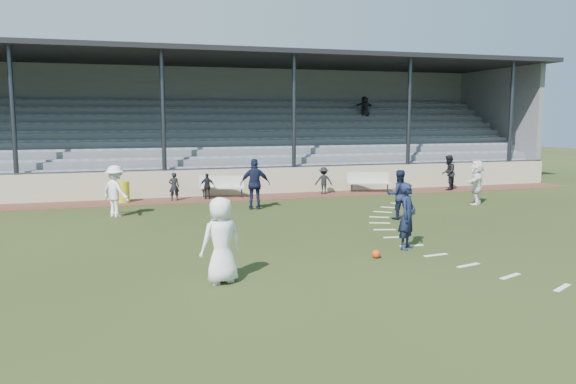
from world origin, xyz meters
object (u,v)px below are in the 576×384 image
object	(u,v)px
trash_bin	(123,192)
official	(448,173)
football	(376,254)
player_white_lead	(221,240)
player_navy_lead	(407,216)
bench_left	(222,184)
bench_right	(369,180)

from	to	relation	value
trash_bin	official	size ratio (longest dim) A/B	0.51
trash_bin	official	bearing A→B (deg)	-1.18
football	player_white_lead	world-z (taller)	player_white_lead
player_white_lead	player_navy_lead	distance (m)	5.61
bench_left	football	world-z (taller)	bench_left
bench_left	player_navy_lead	bearing A→B (deg)	-55.19
bench_right	player_navy_lead	distance (m)	11.61
player_white_lead	bench_left	bearing A→B (deg)	-116.16
bench_left	player_white_lead	world-z (taller)	player_white_lead
trash_bin	player_navy_lead	world-z (taller)	player_navy_lead
football	bench_right	bearing A→B (deg)	66.27
football	official	bearing A→B (deg)	50.79
trash_bin	player_navy_lead	xyz separation A→B (m)	(7.35, -10.82, 0.44)
bench_left	official	size ratio (longest dim) A/B	1.18
player_navy_lead	football	bearing A→B (deg)	166.63
bench_left	trash_bin	bearing A→B (deg)	-155.76
trash_bin	bench_left	bearing A→B (deg)	4.96
player_navy_lead	official	xyz separation A→B (m)	(7.91, 10.51, -0.03)
player_white_lead	player_navy_lead	size ratio (longest dim) A/B	1.04
football	player_white_lead	xyz separation A→B (m)	(-4.12, -0.98, 0.82)
football	trash_bin	bearing A→B (deg)	117.97
trash_bin	player_white_lead	world-z (taller)	player_white_lead
trash_bin	player_navy_lead	size ratio (longest dim) A/B	0.49
bench_left	bench_right	size ratio (longest dim) A/B	0.99
bench_left	official	bearing A→B (deg)	15.74
trash_bin	player_navy_lead	bearing A→B (deg)	-55.81
bench_right	football	distance (m)	12.72
bench_left	official	distance (m)	11.04
player_white_lead	official	world-z (taller)	player_white_lead
trash_bin	player_white_lead	xyz separation A→B (m)	(2.00, -12.50, 0.48)
bench_right	player_white_lead	distance (m)	15.64
bench_left	bench_right	xyz separation A→B (m)	(6.99, -0.25, 0.00)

